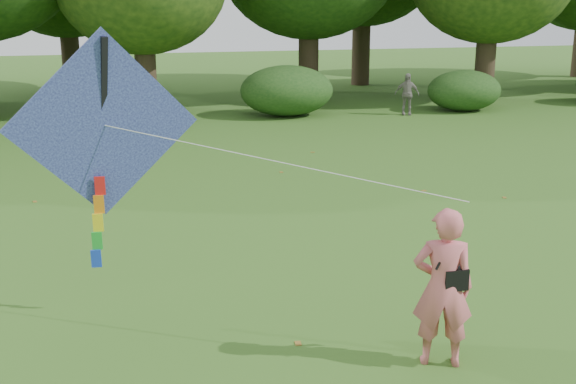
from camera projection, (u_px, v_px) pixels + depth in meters
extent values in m
plane|color=#265114|center=(396.00, 334.00, 9.59)|extent=(100.00, 100.00, 0.00)
imported|color=#D6646B|center=(443.00, 288.00, 8.59)|extent=(0.84, 0.69, 1.98)
imported|color=gray|center=(407.00, 94.00, 27.02)|extent=(0.99, 0.69, 1.56)
cube|color=black|center=(454.00, 278.00, 8.56)|extent=(0.30, 0.20, 0.26)
cylinder|color=black|center=(447.00, 249.00, 8.42)|extent=(0.33, 0.14, 0.47)
cube|color=#2552A2|center=(103.00, 125.00, 9.56)|extent=(2.55, 0.55, 2.57)
cube|color=black|center=(103.00, 125.00, 9.59)|extent=(0.27, 0.55, 2.33)
cylinder|color=white|center=(274.00, 161.00, 8.94)|extent=(4.06, 2.54, 0.66)
cube|color=red|center=(100.00, 186.00, 9.77)|extent=(0.14, 0.06, 0.26)
cube|color=orange|center=(99.00, 204.00, 9.83)|extent=(0.14, 0.06, 0.26)
cube|color=yellow|center=(98.00, 223.00, 9.89)|extent=(0.14, 0.06, 0.26)
cube|color=green|center=(97.00, 241.00, 9.96)|extent=(0.14, 0.06, 0.26)
cube|color=blue|center=(96.00, 259.00, 10.02)|extent=(0.14, 0.06, 0.26)
cylinder|color=#3A2D1E|center=(146.00, 71.00, 27.40)|extent=(0.80, 0.80, 3.15)
cylinder|color=#3A2D1E|center=(309.00, 56.00, 30.87)|extent=(0.86, 0.86, 3.67)
cylinder|color=#3A2D1E|center=(485.00, 61.00, 30.22)|extent=(0.83, 0.83, 3.43)
cylinder|color=#3A2D1E|center=(71.00, 53.00, 33.66)|extent=(0.84, 0.84, 3.50)
cylinder|color=#3A2D1E|center=(361.00, 44.00, 35.98)|extent=(0.90, 0.90, 4.02)
ellipsoid|color=#264919|center=(92.00, 107.00, 24.44)|extent=(2.66, 2.09, 1.42)
ellipsoid|color=#264919|center=(287.00, 91.00, 26.79)|extent=(3.50, 2.75, 1.88)
ellipsoid|color=#264919|center=(464.00, 90.00, 28.03)|extent=(2.94, 2.31, 1.58)
cube|color=brown|center=(281.00, 172.00, 18.37)|extent=(0.08, 0.12, 0.01)
cube|color=brown|center=(313.00, 152.00, 20.70)|extent=(0.14, 0.11, 0.01)
cube|color=brown|center=(35.00, 202.00, 15.74)|extent=(0.11, 0.14, 0.01)
cube|color=brown|center=(424.00, 191.00, 16.63)|extent=(0.13, 0.10, 0.01)
cube|color=brown|center=(298.00, 343.00, 9.33)|extent=(0.09, 0.13, 0.01)
cube|color=brown|center=(504.00, 198.00, 16.06)|extent=(0.12, 0.14, 0.01)
cube|color=brown|center=(113.00, 193.00, 16.42)|extent=(0.14, 0.13, 0.01)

